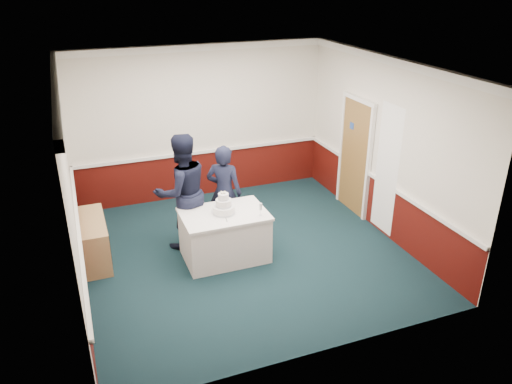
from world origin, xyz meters
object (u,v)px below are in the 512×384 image
object	(u,v)px
cake_knife	(226,219)
person_woman	(224,193)
sideboard	(94,240)
champagne_flute	(261,207)
cake_table	(225,235)
person_man	(182,192)
wedding_cake	(224,207)

from	to	relation	value
cake_knife	person_woman	size ratio (longest dim) A/B	0.13
sideboard	champagne_flute	distance (m)	2.67
cake_table	person_woman	distance (m)	0.81
person_man	cake_table	bearing A→B (deg)	117.71
person_man	person_woman	world-z (taller)	person_man
sideboard	person_man	distance (m)	1.56
champagne_flute	person_woman	xyz separation A→B (m)	(-0.29, 0.93, -0.10)
person_woman	sideboard	bearing A→B (deg)	34.70
cake_knife	wedding_cake	bearing A→B (deg)	88.93
person_woman	champagne_flute	bearing A→B (deg)	141.88
champagne_flute	person_woman	world-z (taller)	person_woman
champagne_flute	wedding_cake	bearing A→B (deg)	150.75
sideboard	person_woman	size ratio (longest dim) A/B	0.72
wedding_cake	person_man	size ratio (longest dim) A/B	0.19
sideboard	cake_table	bearing A→B (deg)	-18.73
cake_knife	person_man	bearing A→B (deg)	127.17
sideboard	champagne_flute	size ratio (longest dim) A/B	5.85
champagne_flute	person_man	bearing A→B (deg)	137.88
cake_table	cake_knife	xyz separation A→B (m)	(-0.03, -0.20, 0.39)
wedding_cake	champagne_flute	world-z (taller)	wedding_cake
sideboard	cake_knife	world-z (taller)	cake_knife
champagne_flute	person_man	distance (m)	1.35
wedding_cake	cake_knife	world-z (taller)	wedding_cake
cake_table	cake_knife	bearing A→B (deg)	-98.53
cake_table	sideboard	bearing A→B (deg)	161.27
sideboard	cake_knife	bearing A→B (deg)	-24.19
person_woman	cake_knife	bearing A→B (deg)	108.88
wedding_cake	champagne_flute	bearing A→B (deg)	-29.25
sideboard	person_woman	distance (m)	2.20
cake_table	cake_knife	world-z (taller)	cake_knife
sideboard	cake_knife	distance (m)	2.14
champagne_flute	cake_table	bearing A→B (deg)	150.75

